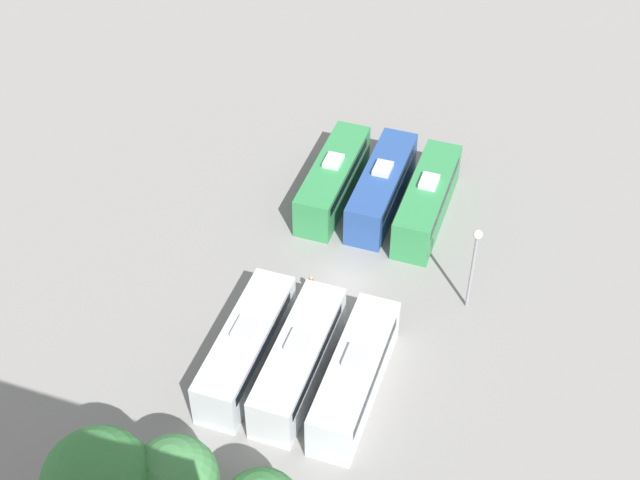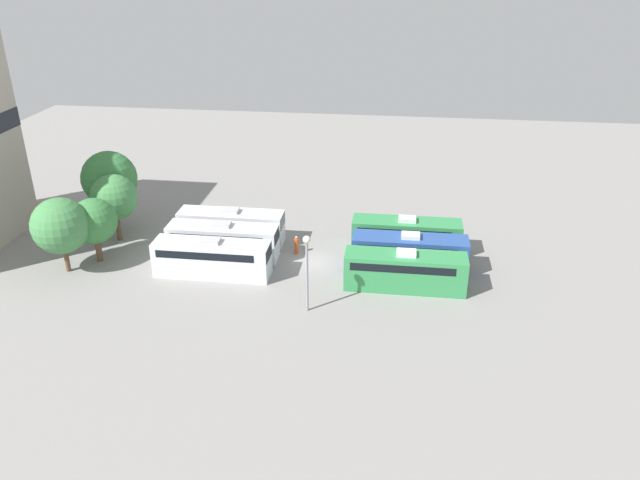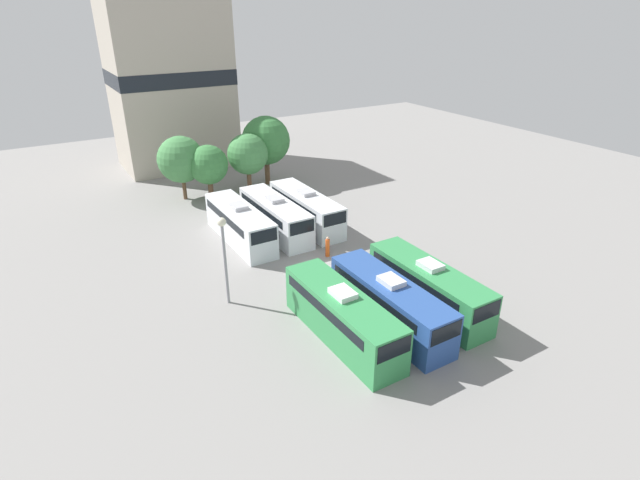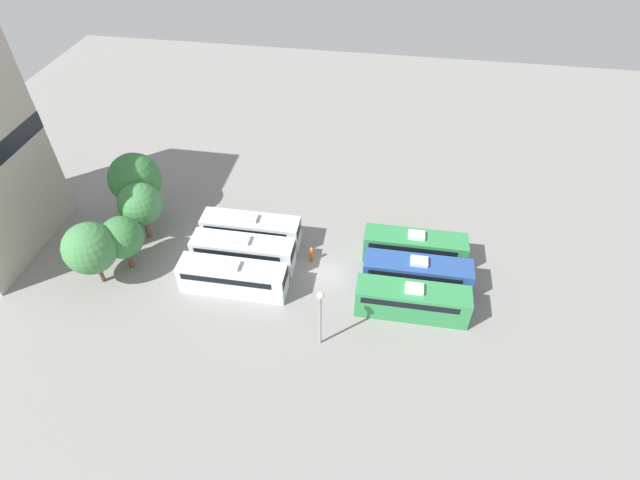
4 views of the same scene
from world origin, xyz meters
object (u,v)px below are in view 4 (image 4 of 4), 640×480
object	(u,v)px
bus_4	(243,252)
tree_1	(122,238)
bus_1	(417,273)
tree_0	(90,248)
bus_5	(251,230)
tree_2	(140,204)
bus_3	(233,277)
tree_3	(135,179)
worker_person	(312,254)
light_pole	(320,309)
bus_0	(412,300)
bus_2	(414,247)

from	to	relation	value
bus_4	tree_1	world-z (taller)	tree_1
bus_1	tree_0	xyz separation A→B (m)	(-4.23, 29.74, 2.67)
bus_5	tree_0	distance (m)	15.16
bus_5	tree_2	bearing A→B (deg)	94.94
bus_3	tree_3	size ratio (longest dim) A/B	1.28
bus_3	worker_person	world-z (taller)	bus_3
light_pole	tree_2	bearing A→B (deg)	62.33
light_pole	worker_person	bearing A→B (deg)	14.16
light_pole	tree_2	xyz separation A→B (m)	(10.52, 20.06, -0.12)
tree_0	tree_2	xyz separation A→B (m)	(6.76, -1.81, 0.03)
bus_0	bus_3	size ratio (longest dim) A/B	1.00
light_pole	tree_3	xyz separation A→B (m)	(13.54, 21.78, 0.60)
bus_2	bus_1	bearing A→B (deg)	-175.15
worker_person	tree_1	distance (m)	18.20
worker_person	tree_1	bearing A→B (deg)	101.89
bus_4	bus_5	size ratio (longest dim) A/B	1.00
tree_2	tree_3	bearing A→B (deg)	29.56
bus_2	bus_3	xyz separation A→B (m)	(-6.81, 16.61, 0.00)
bus_1	worker_person	distance (m)	10.50
bus_1	tree_3	xyz separation A→B (m)	(5.55, 29.65, 3.42)
tree_1	bus_3	bearing A→B (deg)	-96.67
bus_4	light_pole	world-z (taller)	light_pole
bus_2	light_pole	world-z (taller)	light_pole
worker_person	tree_3	size ratio (longest dim) A/B	0.23
bus_3	tree_0	xyz separation A→B (m)	(-0.99, 12.83, 2.67)
bus_2	bus_3	world-z (taller)	same
light_pole	tree_1	bearing A→B (deg)	73.21
bus_4	tree_0	world-z (taller)	tree_0
bus_1	bus_5	bearing A→B (deg)	78.44
bus_1	tree_2	xyz separation A→B (m)	(2.52, 27.93, 2.69)
bus_1	bus_5	distance (m)	17.32
bus_5	worker_person	distance (m)	6.92
bus_3	worker_person	distance (m)	8.30
bus_1	bus_3	world-z (taller)	same
tree_1	tree_3	size ratio (longest dim) A/B	0.76
tree_0	bus_4	bearing A→B (deg)	-70.98
worker_person	bus_3	bearing A→B (deg)	127.08
bus_1	tree_3	world-z (taller)	tree_3
bus_4	tree_1	distance (m)	11.41
bus_1	light_pole	size ratio (longest dim) A/B	1.55
tree_2	bus_4	bearing A→B (deg)	-101.89
tree_3	tree_0	bearing A→B (deg)	179.44
bus_3	bus_5	xyz separation A→B (m)	(6.72, 0.05, 0.00)
bus_3	light_pole	distance (m)	10.60
worker_person	tree_2	distance (m)	17.98
bus_0	tree_0	distance (m)	29.52
bus_0	bus_1	xyz separation A→B (m)	(3.42, -0.36, 0.00)
bus_2	light_pole	size ratio (longest dim) A/B	1.55
bus_3	bus_5	bearing A→B (deg)	0.45
tree_0	tree_3	xyz separation A→B (m)	(9.78, -0.10, 0.75)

